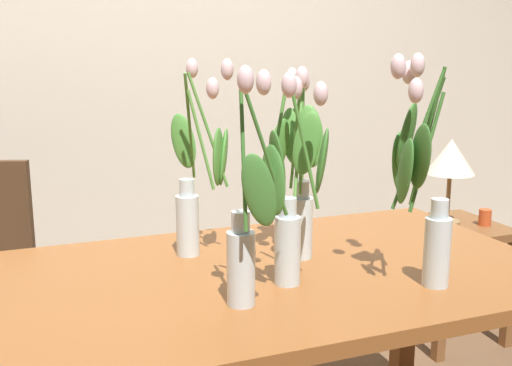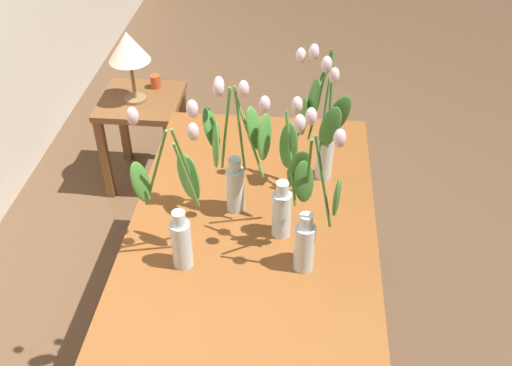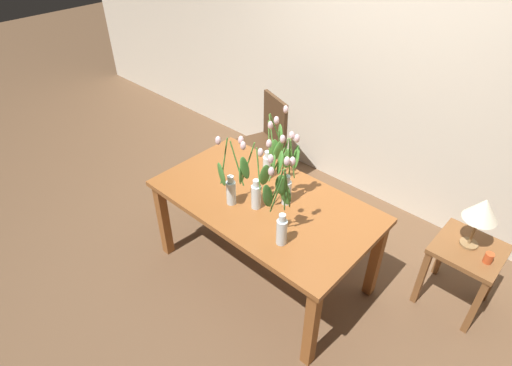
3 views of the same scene
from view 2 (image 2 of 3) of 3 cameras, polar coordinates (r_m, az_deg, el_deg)
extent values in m
plane|color=brown|center=(2.67, -0.39, -16.63)|extent=(18.00, 18.00, 0.00)
cube|color=brown|center=(2.13, -0.47, -5.40)|extent=(1.60, 0.90, 0.04)
cube|color=brown|center=(2.93, 8.60, -1.09)|extent=(0.07, 0.07, 0.70)
cube|color=brown|center=(2.97, -6.55, -0.24)|extent=(0.07, 0.07, 0.70)
cylinder|color=silver|center=(2.34, 6.64, 2.43)|extent=(0.07, 0.07, 0.18)
cylinder|color=silver|center=(2.27, 6.85, 4.79)|extent=(0.04, 0.04, 0.05)
cylinder|color=silver|center=(2.35, 6.59, 1.84)|extent=(0.06, 0.06, 0.11)
cylinder|color=#3D752D|center=(2.15, 7.21, 7.28)|extent=(0.09, 0.01, 0.29)
ellipsoid|color=silver|center=(2.04, 7.61, 10.29)|extent=(0.04, 0.04, 0.06)
ellipsoid|color=#427F33|center=(2.12, 8.02, 6.59)|extent=(0.04, 0.11, 0.18)
cylinder|color=#3D752D|center=(2.17, 5.57, 8.26)|extent=(0.04, 0.11, 0.33)
ellipsoid|color=silver|center=(2.07, 4.38, 12.19)|extent=(0.04, 0.04, 0.06)
ellipsoid|color=#427F33|center=(2.16, 4.63, 6.38)|extent=(0.10, 0.05, 0.18)
cylinder|color=#3D752D|center=(2.12, 6.84, 7.73)|extent=(0.12, 0.03, 0.34)
ellipsoid|color=silver|center=(1.98, 6.88, 11.35)|extent=(0.04, 0.04, 0.06)
ellipsoid|color=#427F33|center=(2.12, 7.22, 5.44)|extent=(0.04, 0.11, 0.18)
cylinder|color=#3D752D|center=(2.16, 6.18, 8.39)|extent=(0.04, 0.07, 0.36)
ellipsoid|color=silver|center=(2.06, 5.66, 12.54)|extent=(0.04, 0.04, 0.06)
ellipsoid|color=#427F33|center=(2.12, 5.61, 7.96)|extent=(0.09, 0.08, 0.17)
cylinder|color=silver|center=(2.06, 2.49, -3.05)|extent=(0.07, 0.07, 0.18)
cylinder|color=silver|center=(1.98, 2.58, -0.56)|extent=(0.04, 0.04, 0.05)
cylinder|color=silver|center=(2.08, 2.47, -3.67)|extent=(0.06, 0.06, 0.11)
cylinder|color=#478433|center=(1.85, 3.42, 2.26)|extent=(0.08, 0.05, 0.31)
ellipsoid|color=silver|center=(1.73, 4.26, 5.79)|extent=(0.04, 0.04, 0.06)
ellipsoid|color=#427F33|center=(1.87, 4.67, 0.11)|extent=(0.06, 0.09, 0.18)
cylinder|color=#478433|center=(1.93, 3.33, 3.38)|extent=(0.07, 0.04, 0.29)
ellipsoid|color=silver|center=(1.88, 4.01, 7.55)|extent=(0.04, 0.04, 0.06)
ellipsoid|color=#427F33|center=(1.98, 3.18, 3.62)|extent=(0.07, 0.08, 0.17)
cylinder|color=silver|center=(1.96, -7.23, -5.94)|extent=(0.07, 0.07, 0.18)
cylinder|color=silver|center=(1.88, -7.50, -3.43)|extent=(0.04, 0.04, 0.05)
cylinder|color=silver|center=(1.98, -7.16, -6.56)|extent=(0.06, 0.06, 0.11)
cylinder|color=#56933D|center=(1.82, -6.80, 1.71)|extent=(0.11, 0.05, 0.33)
ellipsoid|color=silver|center=(1.76, -6.21, 7.17)|extent=(0.04, 0.04, 0.06)
ellipsoid|color=#4C8E38|center=(1.91, -6.66, 0.66)|extent=(0.07, 0.11, 0.18)
cylinder|color=#56933D|center=(1.81, -9.71, 1.28)|extent=(0.06, 0.11, 0.33)
ellipsoid|color=silver|center=(1.75, -11.89, 6.37)|extent=(0.04, 0.04, 0.06)
ellipsoid|color=#4C8E38|center=(1.85, -11.10, 0.06)|extent=(0.10, 0.07, 0.18)
cylinder|color=#56933D|center=(1.81, -6.73, 0.62)|extent=(0.07, 0.06, 0.29)
ellipsoid|color=silver|center=(1.75, -6.14, 4.97)|extent=(0.04, 0.04, 0.06)
ellipsoid|color=#4C8E38|center=(1.88, -6.23, 0.31)|extent=(0.07, 0.07, 0.17)
cylinder|color=silver|center=(2.16, -2.02, -0.65)|extent=(0.07, 0.07, 0.18)
cylinder|color=silver|center=(2.09, -2.09, 1.80)|extent=(0.04, 0.04, 0.05)
cylinder|color=silver|center=(2.18, -2.00, -1.26)|extent=(0.06, 0.06, 0.11)
cylinder|color=#56933D|center=(1.97, -0.61, 4.44)|extent=(0.07, 0.11, 0.28)
ellipsoid|color=silver|center=(1.86, 0.85, 7.63)|extent=(0.04, 0.04, 0.06)
ellipsoid|color=#4C8E38|center=(1.96, 0.84, 4.49)|extent=(0.10, 0.06, 0.18)
cylinder|color=#56933D|center=(1.99, -1.57, 5.17)|extent=(0.03, 0.04, 0.32)
ellipsoid|color=silver|center=(1.90, -1.22, 9.11)|extent=(0.04, 0.04, 0.06)
ellipsoid|color=#4C8E38|center=(1.98, -0.13, 5.30)|extent=(0.07, 0.09, 0.18)
cylinder|color=#56933D|center=(2.02, -2.93, 5.50)|extent=(0.03, 0.05, 0.31)
ellipsoid|color=silver|center=(1.95, -3.62, 9.50)|extent=(0.04, 0.04, 0.06)
ellipsoid|color=#4C8E38|center=(2.03, -4.34, 5.29)|extent=(0.08, 0.08, 0.18)
cylinder|color=#56933D|center=(2.00, -2.95, 5.25)|extent=(0.02, 0.04, 0.32)
ellipsoid|color=silver|center=(1.91, -3.65, 9.17)|extent=(0.04, 0.04, 0.06)
ellipsoid|color=#4C8E38|center=(1.99, -3.92, 3.74)|extent=(0.11, 0.05, 0.18)
cylinder|color=silver|center=(1.94, 4.71, -6.25)|extent=(0.07, 0.07, 0.18)
cylinder|color=silver|center=(1.86, 4.89, -3.73)|extent=(0.04, 0.04, 0.05)
cylinder|color=silver|center=(1.96, 4.67, -6.88)|extent=(0.06, 0.06, 0.11)
cylinder|color=#3D752D|center=(1.82, 5.11, 1.26)|extent=(0.11, 0.01, 0.30)
ellipsoid|color=silver|center=(1.77, 5.36, 6.45)|extent=(0.04, 0.04, 0.06)
ellipsoid|color=#427F33|center=(1.87, 4.17, 1.34)|extent=(0.06, 0.09, 0.18)
cylinder|color=#3D752D|center=(1.75, 6.55, -0.04)|extent=(0.02, 0.07, 0.33)
ellipsoid|color=silver|center=(1.65, 8.13, 4.32)|extent=(0.04, 0.04, 0.06)
ellipsoid|color=#427F33|center=(1.82, 7.84, -1.46)|extent=(0.11, 0.03, 0.18)
cube|color=brown|center=(3.34, -11.14, 7.79)|extent=(0.44, 0.44, 0.04)
cube|color=brown|center=(3.29, -8.17, 1.90)|extent=(0.04, 0.04, 0.51)
cube|color=brown|center=(3.59, -6.95, 5.48)|extent=(0.04, 0.04, 0.51)
cube|color=brown|center=(3.39, -14.45, 2.20)|extent=(0.04, 0.04, 0.51)
cube|color=brown|center=(3.69, -12.77, 5.68)|extent=(0.04, 0.04, 0.51)
cylinder|color=olive|center=(3.31, -11.62, 8.02)|extent=(0.12, 0.12, 0.02)
cylinder|color=olive|center=(3.26, -11.88, 9.82)|extent=(0.02, 0.02, 0.22)
cone|color=#F2E5C6|center=(3.17, -12.33, 12.83)|extent=(0.22, 0.22, 0.16)
cylinder|color=#CC4C23|center=(3.41, -9.74, 9.68)|extent=(0.06, 0.06, 0.07)
camera|label=1|loc=(1.83, 50.47, -5.49)|focal=43.03mm
camera|label=3|loc=(3.46, 42.51, 37.60)|focal=29.22mm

